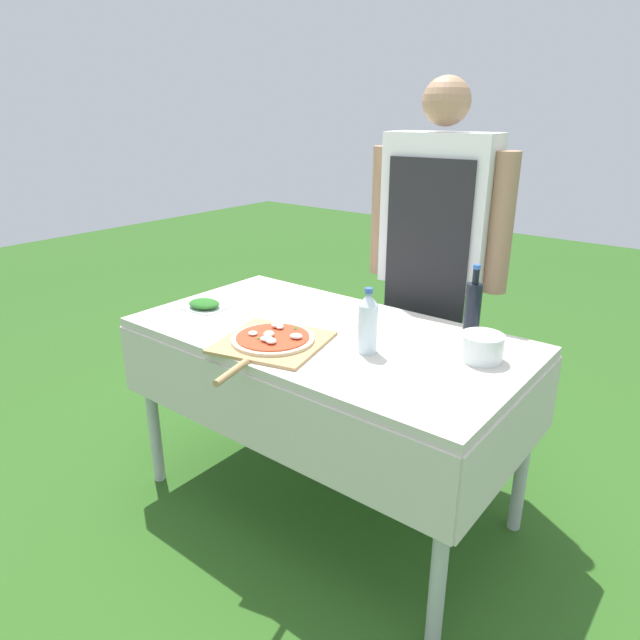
# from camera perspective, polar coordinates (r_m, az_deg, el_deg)

# --- Properties ---
(ground_plane) EXTENTS (12.00, 12.00, 0.00)m
(ground_plane) POSITION_cam_1_polar(r_m,az_deg,el_deg) (2.56, 0.59, -17.65)
(ground_plane) COLOR #2D5B1E
(prep_table) EXTENTS (1.51, 0.82, 0.78)m
(prep_table) POSITION_cam_1_polar(r_m,az_deg,el_deg) (2.20, 0.65, -3.41)
(prep_table) COLOR beige
(prep_table) RESTS_ON ground
(person_cook) EXTENTS (0.64, 0.24, 1.70)m
(person_cook) POSITION_cam_1_polar(r_m,az_deg,el_deg) (2.54, 11.50, 7.01)
(person_cook) COLOR #333D56
(person_cook) RESTS_ON ground
(pizza_on_peel) EXTENTS (0.43, 0.57, 0.06)m
(pizza_on_peel) POSITION_cam_1_polar(r_m,az_deg,el_deg) (2.05, -4.85, -2.09)
(pizza_on_peel) COLOR tan
(pizza_on_peel) RESTS_ON prep_table
(oil_bottle) EXTENTS (0.06, 0.06, 0.27)m
(oil_bottle) POSITION_cam_1_polar(r_m,az_deg,el_deg) (2.17, 15.04, 1.18)
(oil_bottle) COLOR black
(oil_bottle) RESTS_ON prep_table
(water_bottle) EXTENTS (0.07, 0.07, 0.23)m
(water_bottle) POSITION_cam_1_polar(r_m,az_deg,el_deg) (1.95, 4.80, -0.26)
(water_bottle) COLOR silver
(water_bottle) RESTS_ON prep_table
(herb_container) EXTENTS (0.18, 0.15, 0.04)m
(herb_container) POSITION_cam_1_polar(r_m,az_deg,el_deg) (2.46, -11.50, 1.53)
(herb_container) COLOR silver
(herb_container) RESTS_ON prep_table
(mixing_tub) EXTENTS (0.14, 0.14, 0.09)m
(mixing_tub) POSITION_cam_1_polar(r_m,az_deg,el_deg) (1.99, 15.87, -2.62)
(mixing_tub) COLOR silver
(mixing_tub) RESTS_ON prep_table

